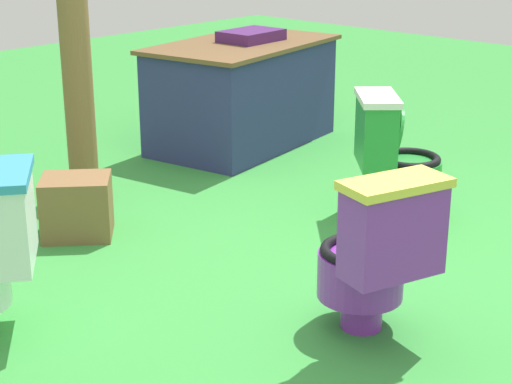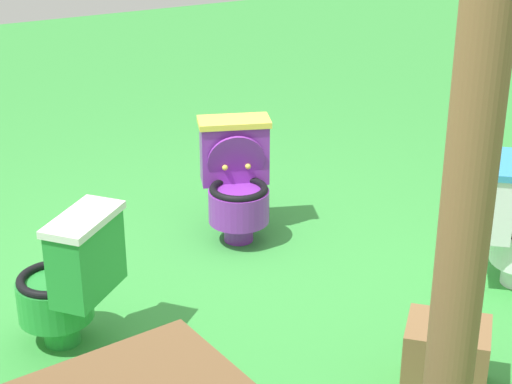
% 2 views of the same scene
% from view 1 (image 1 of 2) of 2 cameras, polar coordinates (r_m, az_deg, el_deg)
% --- Properties ---
extents(ground, '(14.00, 14.00, 0.00)m').
position_cam_1_polar(ground, '(4.20, 5.28, -5.66)').
color(ground, green).
extents(toilet_purple, '(0.53, 0.59, 0.73)m').
position_cam_1_polar(toilet_purple, '(3.53, 8.04, -4.12)').
color(toilet_purple, purple).
rests_on(toilet_purple, ground).
extents(toilet_green, '(0.63, 0.63, 0.73)m').
position_cam_1_polar(toilet_green, '(4.89, 9.28, 2.47)').
color(toilet_green, green).
rests_on(toilet_green, ground).
extents(vendor_table, '(1.58, 1.08, 0.85)m').
position_cam_1_polar(vendor_table, '(6.32, -0.93, 6.69)').
color(vendor_table, navy).
rests_on(vendor_table, ground).
extents(wooden_post, '(0.18, 0.18, 2.16)m').
position_cam_1_polar(wooden_post, '(5.15, -12.22, 11.15)').
color(wooden_post, brown).
rests_on(wooden_post, ground).
extents(small_crate, '(0.48, 0.47, 0.33)m').
position_cam_1_polar(small_crate, '(4.72, -12.00, -0.98)').
color(small_crate, brown).
rests_on(small_crate, ground).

